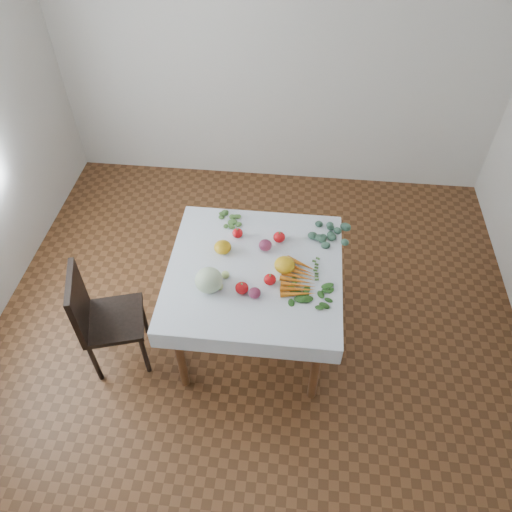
{
  "coord_description": "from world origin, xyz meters",
  "views": [
    {
      "loc": [
        0.23,
        -2.14,
        3.16
      ],
      "look_at": [
        0.0,
        0.06,
        0.82
      ],
      "focal_mm": 35.0,
      "sensor_mm": 36.0,
      "label": 1
    }
  ],
  "objects": [
    {
      "name": "chair",
      "position": [
        -1.0,
        -0.28,
        0.5
      ],
      "size": [
        0.49,
        0.49,
        0.87
      ],
      "color": "black",
      "rests_on": "ground"
    },
    {
      "name": "heirloom_front",
      "position": [
        0.19,
        0.01,
        0.8
      ],
      "size": [
        0.16,
        0.16,
        0.09
      ],
      "primitive_type": "ellipsoid",
      "rotation": [
        0.0,
        0.0,
        -0.18
      ],
      "color": "gold",
      "rests_on": "tablecloth"
    },
    {
      "name": "tomato_d",
      "position": [
        -0.06,
        -0.2,
        0.79
      ],
      "size": [
        0.1,
        0.1,
        0.07
      ],
      "primitive_type": "ellipsoid",
      "rotation": [
        0.0,
        0.0,
        0.15
      ],
      "color": "red",
      "rests_on": "tablecloth"
    },
    {
      "name": "onion_b",
      "position": [
        0.03,
        -0.22,
        0.79
      ],
      "size": [
        0.08,
        0.08,
        0.06
      ],
      "primitive_type": "ellipsoid",
      "rotation": [
        0.0,
        0.0,
        0.11
      ],
      "color": "maroon",
      "rests_on": "tablecloth"
    },
    {
      "name": "dill_bunch",
      "position": [
        -0.2,
        0.43,
        0.77
      ],
      "size": [
        0.21,
        0.16,
        0.02
      ],
      "color": "#4D7133",
      "rests_on": "tablecloth"
    },
    {
      "name": "heirloom_back",
      "position": [
        -0.23,
        0.14,
        0.8
      ],
      "size": [
        0.15,
        0.15,
        0.08
      ],
      "primitive_type": "ellipsoid",
      "rotation": [
        0.0,
        0.0,
        -0.41
      ],
      "color": "gold",
      "rests_on": "tablecloth"
    },
    {
      "name": "back_wall",
      "position": [
        0.0,
        2.0,
        1.35
      ],
      "size": [
        4.0,
        0.04,
        2.7
      ],
      "primitive_type": "cube",
      "color": "beige",
      "rests_on": "ground"
    },
    {
      "name": "tomato_b",
      "position": [
        0.14,
        0.27,
        0.79
      ],
      "size": [
        0.11,
        0.11,
        0.07
      ],
      "primitive_type": "ellipsoid",
      "rotation": [
        0.0,
        0.0,
        -0.43
      ],
      "color": "red",
      "rests_on": "tablecloth"
    },
    {
      "name": "basil_bunch",
      "position": [
        0.37,
        -0.18,
        0.76
      ],
      "size": [
        0.31,
        0.22,
        0.01
      ],
      "color": "#255119",
      "rests_on": "tablecloth"
    },
    {
      "name": "cabbage",
      "position": [
        -0.26,
        -0.19,
        0.83
      ],
      "size": [
        0.22,
        0.22,
        0.15
      ],
      "primitive_type": "ellipsoid",
      "rotation": [
        0.0,
        0.0,
        0.34
      ],
      "color": "beige",
      "rests_on": "tablecloth"
    },
    {
      "name": "tomato_c",
      "position": [
        0.11,
        -0.11,
        0.79
      ],
      "size": [
        0.1,
        0.1,
        0.07
      ],
      "primitive_type": "ellipsoid",
      "rotation": [
        0.0,
        0.0,
        -0.28
      ],
      "color": "red",
      "rests_on": "tablecloth"
    },
    {
      "name": "kale_bunch",
      "position": [
        0.47,
        0.35,
        0.77
      ],
      "size": [
        0.29,
        0.24,
        0.04
      ],
      "color": "#3D654D",
      "rests_on": "tablecloth"
    },
    {
      "name": "tomatillo_cluster",
      "position": [
        -0.21,
        -0.13,
        0.78
      ],
      "size": [
        0.16,
        0.13,
        0.05
      ],
      "color": "#A3BF6E",
      "rests_on": "tablecloth"
    },
    {
      "name": "tablecloth",
      "position": [
        0.0,
        0.0,
        0.75
      ],
      "size": [
        1.12,
        1.12,
        0.01
      ],
      "primitive_type": "cube",
      "color": "white",
      "rests_on": "table"
    },
    {
      "name": "table",
      "position": [
        0.0,
        0.0,
        0.65
      ],
      "size": [
        1.0,
        1.0,
        0.75
      ],
      "color": "brown",
      "rests_on": "ground"
    },
    {
      "name": "ground",
      "position": [
        0.0,
        0.0,
        0.0
      ],
      "size": [
        4.0,
        4.0,
        0.0
      ],
      "primitive_type": "plane",
      "color": "brown"
    },
    {
      "name": "tomato_a",
      "position": [
        -0.15,
        0.29,
        0.79
      ],
      "size": [
        0.09,
        0.09,
        0.06
      ],
      "primitive_type": "ellipsoid",
      "rotation": [
        0.0,
        0.0,
        -0.36
      ],
      "color": "red",
      "rests_on": "tablecloth"
    },
    {
      "name": "carrot_bunch",
      "position": [
        0.29,
        -0.07,
        0.77
      ],
      "size": [
        0.23,
        0.35,
        0.03
      ],
      "color": "orange",
      "rests_on": "tablecloth"
    },
    {
      "name": "onion_a",
      "position": [
        0.05,
        0.19,
        0.79
      ],
      "size": [
        0.09,
        0.09,
        0.07
      ],
      "primitive_type": "ellipsoid",
      "rotation": [
        0.0,
        0.0,
        0.06
      ],
      "color": "maroon",
      "rests_on": "tablecloth"
    }
  ]
}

